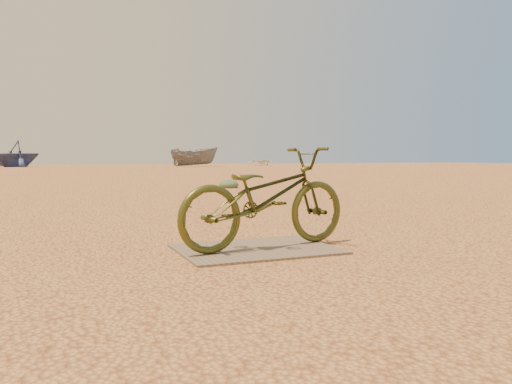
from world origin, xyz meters
name	(u,v)px	position (x,y,z in m)	size (l,w,h in m)	color
ground	(302,259)	(0.00, 0.00, 0.00)	(120.00, 120.00, 0.00)	tan
plywood_board	(256,249)	(-0.21, 0.51, 0.01)	(1.45, 1.07, 0.02)	#72604A
bicycle	(266,197)	(-0.11, 0.51, 0.50)	(0.63, 1.82, 0.96)	#43471A
boat_far_left	(15,154)	(-4.63, 46.16, 1.20)	(3.95, 4.58, 2.41)	#364579
boat_mid_right	(194,157)	(11.18, 43.21, 0.92)	(1.79, 4.75, 1.84)	slate
boat_far_right	(261,161)	(19.73, 46.66, 0.43)	(2.98, 4.18, 0.87)	white
kale_b	(229,188)	(2.79, 9.68, 0.00)	(0.56, 0.56, 0.31)	#55714D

